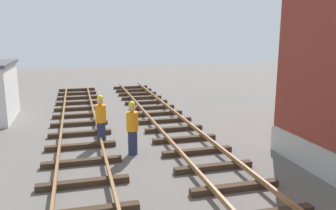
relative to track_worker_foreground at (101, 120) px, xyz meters
name	(u,v)px	position (x,y,z in m)	size (l,w,h in m)	color
track_worker_foreground	(101,120)	(0.00, 0.00, 0.00)	(0.40, 0.40, 1.87)	#262D4C
track_worker_distant	(132,128)	(0.95, -1.43, 0.00)	(0.40, 0.40, 1.87)	#262D4C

